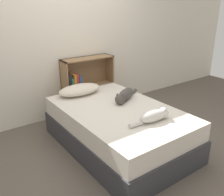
{
  "coord_description": "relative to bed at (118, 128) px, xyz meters",
  "views": [
    {
      "loc": [
        -1.75,
        -2.26,
        1.78
      ],
      "look_at": [
        0.0,
        0.14,
        0.63
      ],
      "focal_mm": 40.0,
      "sensor_mm": 36.0,
      "label": 1
    }
  ],
  "objects": [
    {
      "name": "cat_dark",
      "position": [
        0.23,
        0.17,
        0.34
      ],
      "size": [
        0.57,
        0.36,
        0.16
      ],
      "rotation": [
        0.0,
        0.0,
        3.63
      ],
      "color": "#47423D",
      "rests_on": "bed"
    },
    {
      "name": "pillow",
      "position": [
        -0.14,
        0.74,
        0.34
      ],
      "size": [
        0.63,
        0.33,
        0.14
      ],
      "color": "beige",
      "rests_on": "bed"
    },
    {
      "name": "bookshelf",
      "position": [
        0.22,
        1.2,
        0.23
      ],
      "size": [
        0.87,
        0.26,
        0.95
      ],
      "color": "#8E6B47",
      "rests_on": "ground_plane"
    },
    {
      "name": "wall_back",
      "position": [
        0.0,
        1.34,
        0.99
      ],
      "size": [
        8.0,
        0.06,
        2.5
      ],
      "color": "silver",
      "rests_on": "ground_plane"
    },
    {
      "name": "cat_light",
      "position": [
        0.12,
        -0.5,
        0.33
      ],
      "size": [
        0.53,
        0.17,
        0.15
      ],
      "rotation": [
        0.0,
        0.0,
        6.21
      ],
      "color": "beige",
      "rests_on": "bed"
    },
    {
      "name": "ground_plane",
      "position": [
        0.0,
        0.0,
        -0.26
      ],
      "size": [
        8.0,
        8.0,
        0.0
      ],
      "primitive_type": "plane",
      "color": "brown"
    },
    {
      "name": "bed",
      "position": [
        0.0,
        0.0,
        0.0
      ],
      "size": [
        1.22,
        1.88,
        0.53
      ],
      "color": "#333338",
      "rests_on": "ground_plane"
    }
  ]
}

